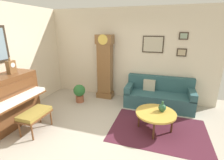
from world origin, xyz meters
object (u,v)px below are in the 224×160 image
object	(u,v)px
potted_plant	(79,92)
mantel_clock	(11,66)
piano	(6,102)
couch	(159,96)
coffee_table	(156,114)
green_jug	(162,108)
piano_bench	(35,114)
grandfather_clock	(105,69)

from	to	relation	value
potted_plant	mantel_clock	bearing A→B (deg)	-124.28
piano	couch	xyz separation A→B (m)	(3.27, 2.15, -0.29)
coffee_table	mantel_clock	xyz separation A→B (m)	(-3.27, -0.57, 0.97)
mantel_clock	coffee_table	bearing A→B (deg)	9.95
piano	mantel_clock	bearing A→B (deg)	89.58
green_jug	potted_plant	bearing A→B (deg)	163.88
piano_bench	mantel_clock	distance (m)	1.26
mantel_clock	potted_plant	world-z (taller)	mantel_clock
piano	piano_bench	bearing A→B (deg)	0.37
coffee_table	green_jug	world-z (taller)	green_jug
couch	coffee_table	size ratio (longest dim) A/B	2.16
piano_bench	potted_plant	size ratio (longest dim) A/B	1.25
couch	green_jug	bearing A→B (deg)	-84.17
grandfather_clock	coffee_table	distance (m)	2.29
piano	coffee_table	size ratio (longest dim) A/B	1.64
piano_bench	couch	distance (m)	3.31
coffee_table	potted_plant	distance (m)	2.46
coffee_table	green_jug	distance (m)	0.20
piano	mantel_clock	world-z (taller)	mantel_clock
grandfather_clock	green_jug	bearing A→B (deg)	-35.76
piano	grandfather_clock	xyz separation A→B (m)	(1.56, 2.27, 0.36)
green_jug	potted_plant	size ratio (longest dim) A/B	0.43
coffee_table	potted_plant	xyz separation A→B (m)	(-2.33, 0.81, -0.08)
mantel_clock	couch	bearing A→B (deg)	29.70
grandfather_clock	potted_plant	bearing A→B (deg)	-135.51
mantel_clock	green_jug	xyz separation A→B (m)	(3.39, 0.67, -0.85)
piano	grandfather_clock	distance (m)	2.78
couch	mantel_clock	world-z (taller)	mantel_clock
piano_bench	coffee_table	world-z (taller)	piano_bench
piano_bench	coffee_table	distance (m)	2.65
mantel_clock	potted_plant	bearing A→B (deg)	55.72
grandfather_clock	mantel_clock	bearing A→B (deg)	-128.12
grandfather_clock	mantel_clock	size ratio (longest dim) A/B	5.34
green_jug	mantel_clock	bearing A→B (deg)	-168.81
grandfather_clock	potted_plant	xyz separation A→B (m)	(-0.62, -0.61, -0.64)
coffee_table	piano_bench	bearing A→B (deg)	-161.22
mantel_clock	piano	bearing A→B (deg)	-90.42
green_jug	piano	bearing A→B (deg)	-164.27
mantel_clock	green_jug	size ratio (longest dim) A/B	1.58
piano	green_jug	bearing A→B (deg)	15.73
piano	piano_bench	distance (m)	0.79
grandfather_clock	coffee_table	world-z (taller)	grandfather_clock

